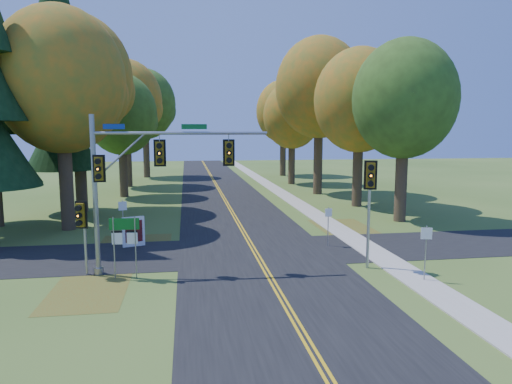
{
  "coord_description": "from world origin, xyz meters",
  "views": [
    {
      "loc": [
        -3.52,
        -21.44,
        6.33
      ],
      "look_at": [
        0.07,
        1.99,
        3.2
      ],
      "focal_mm": 32.0,
      "sensor_mm": 36.0,
      "label": 1
    }
  ],
  "objects": [
    {
      "name": "tree_w_e",
      "position": [
        -8.92,
        44.09,
        10.07
      ],
      "size": [
        8.4,
        8.4,
        14.97
      ],
      "color": "#38281C",
      "rests_on": "ground"
    },
    {
      "name": "road_main",
      "position": [
        0.0,
        0.0,
        0.01
      ],
      "size": [
        8.0,
        160.0,
        0.02
      ],
      "primitive_type": "cube",
      "color": "black",
      "rests_on": "ground"
    },
    {
      "name": "sidewalk_east",
      "position": [
        6.2,
        0.0,
        0.03
      ],
      "size": [
        1.6,
        160.0,
        0.06
      ],
      "primitive_type": "cube",
      "color": "#9E998E",
      "rests_on": "ground"
    },
    {
      "name": "leaf_patch_e",
      "position": [
        6.8,
        6.0,
        0.01
      ],
      "size": [
        3.5,
        8.0,
        0.0
      ],
      "primitive_type": "cube",
      "color": "brown",
      "rests_on": "ground"
    },
    {
      "name": "reg_sign_e_north",
      "position": [
        4.2,
        2.47,
        1.51
      ],
      "size": [
        0.42,
        0.11,
        2.21
      ],
      "rotation": [
        0.0,
        0.0,
        0.18
      ],
      "color": "gray",
      "rests_on": "ground"
    },
    {
      "name": "tree_e_c",
      "position": [
        9.88,
        23.69,
        10.66
      ],
      "size": [
        8.8,
        8.8,
        15.79
      ],
      "color": "#38281C",
      "rests_on": "ground"
    },
    {
      "name": "leaf_patch_w_far",
      "position": [
        -7.5,
        -3.0,
        0.01
      ],
      "size": [
        3.0,
        5.0,
        0.0
      ],
      "primitive_type": "cube",
      "color": "brown",
      "rests_on": "ground"
    },
    {
      "name": "tree_w_b",
      "position": [
        -11.72,
        16.29,
        10.37
      ],
      "size": [
        8.6,
        8.6,
        15.38
      ],
      "color": "#38281C",
      "rests_on": "ground"
    },
    {
      "name": "reg_sign_w",
      "position": [
        -7.17,
        5.18,
        1.68
      ],
      "size": [
        0.45,
        0.19,
        2.46
      ],
      "rotation": [
        0.0,
        0.0,
        0.34
      ],
      "color": "gray",
      "rests_on": "ground"
    },
    {
      "name": "east_signal_pole",
      "position": [
        4.72,
        -1.93,
        3.84
      ],
      "size": [
        0.57,
        0.68,
        5.06
      ],
      "rotation": [
        0.0,
        0.0,
        -0.32
      ],
      "color": "#9C9EA4",
      "rests_on": "ground"
    },
    {
      "name": "ground",
      "position": [
        0.0,
        0.0,
        0.0
      ],
      "size": [
        160.0,
        160.0,
        0.0
      ],
      "primitive_type": "plane",
      "color": "#39571F",
      "rests_on": "ground"
    },
    {
      "name": "leaf_patch_w_near",
      "position": [
        -6.5,
        4.0,
        0.01
      ],
      "size": [
        4.0,
        6.0,
        0.0
      ],
      "primitive_type": "cube",
      "color": "brown",
      "rests_on": "ground"
    },
    {
      "name": "tree_w_c",
      "position": [
        -9.54,
        24.47,
        7.94
      ],
      "size": [
        6.8,
        6.8,
        11.91
      ],
      "color": "#38281C",
      "rests_on": "ground"
    },
    {
      "name": "tree_e_a",
      "position": [
        11.57,
        8.77,
        8.53
      ],
      "size": [
        7.2,
        7.2,
        12.73
      ],
      "color": "#38281C",
      "rests_on": "ground"
    },
    {
      "name": "traffic_mast",
      "position": [
        -5.57,
        -0.94,
        4.56
      ],
      "size": [
        7.81,
        0.74,
        7.09
      ],
      "rotation": [
        0.0,
        0.0,
        -0.03
      ],
      "color": "gray",
      "rests_on": "ground"
    },
    {
      "name": "reg_sign_e_south",
      "position": [
        6.45,
        -3.92,
        1.65
      ],
      "size": [
        0.46,
        0.13,
        2.41
      ],
      "rotation": [
        0.0,
        0.0,
        -0.22
      ],
      "color": "gray",
      "rests_on": "ground"
    },
    {
      "name": "tree_w_d",
      "position": [
        -10.13,
        33.18,
        9.78
      ],
      "size": [
        8.2,
        8.2,
        14.56
      ],
      "color": "#38281C",
      "rests_on": "ground"
    },
    {
      "name": "centerline_left",
      "position": [
        -0.1,
        0.0,
        0.03
      ],
      "size": [
        0.1,
        160.0,
        0.01
      ],
      "primitive_type": "cube",
      "color": "gold",
      "rests_on": "road_main"
    },
    {
      "name": "info_kiosk",
      "position": [
        -6.48,
        4.04,
        0.84
      ],
      "size": [
        1.2,
        0.55,
        1.68
      ],
      "rotation": [
        0.0,
        0.0,
        0.33
      ],
      "color": "white",
      "rests_on": "ground"
    },
    {
      "name": "centerline_right",
      "position": [
        0.1,
        0.0,
        0.03
      ],
      "size": [
        0.1,
        160.0,
        0.01
      ],
      "primitive_type": "cube",
      "color": "gold",
      "rests_on": "road_main"
    },
    {
      "name": "tree_e_d",
      "position": [
        9.26,
        32.87,
        8.24
      ],
      "size": [
        7.0,
        7.0,
        12.32
      ],
      "color": "#38281C",
      "rests_on": "ground"
    },
    {
      "name": "tree_e_e",
      "position": [
        10.47,
        43.58,
        9.19
      ],
      "size": [
        7.8,
        7.8,
        13.74
      ],
      "color": "#38281C",
      "rests_on": "ground"
    },
    {
      "name": "pine_c",
      "position": [
        -13.0,
        16.0,
        9.69
      ],
      "size": [
        5.6,
        5.6,
        20.56
      ],
      "color": "#38281C",
      "rests_on": "ground"
    },
    {
      "name": "ped_signal_pole",
      "position": [
        -8.06,
        -1.05,
        2.51
      ],
      "size": [
        0.52,
        0.62,
        3.37
      ],
      "rotation": [
        0.0,
        0.0,
        -0.27
      ],
      "color": "#979AA0",
      "rests_on": "ground"
    },
    {
      "name": "road_cross",
      "position": [
        0.0,
        2.0,
        0.01
      ],
      "size": [
        60.0,
        6.0,
        0.02
      ],
      "primitive_type": "cube",
      "color": "black",
      "rests_on": "ground"
    },
    {
      "name": "tree_w_a",
      "position": [
        -11.13,
        9.38,
        9.49
      ],
      "size": [
        8.0,
        8.0,
        14.15
      ],
      "color": "#38281C",
      "rests_on": "ground"
    },
    {
      "name": "tree_e_b",
      "position": [
        10.97,
        15.58,
        8.9
      ],
      "size": [
        7.6,
        7.6,
        13.33
      ],
      "color": "#38281C",
      "rests_on": "ground"
    },
    {
      "name": "route_sign_cluster",
      "position": [
        -6.21,
        -1.61,
        1.92
      ],
      "size": [
        1.27,
        0.13,
        2.73
      ],
      "rotation": [
        0.0,
        0.0,
        -0.06
      ],
      "color": "gray",
      "rests_on": "ground"
    }
  ]
}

